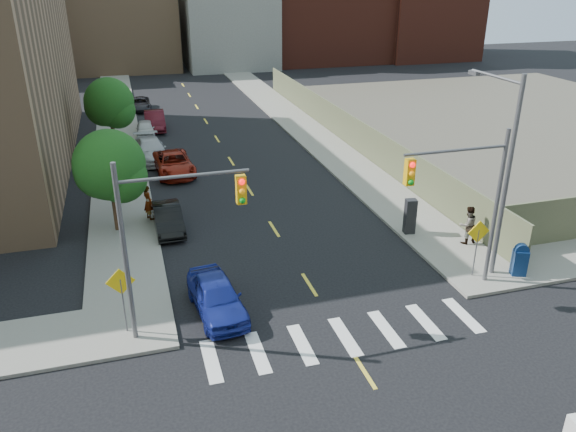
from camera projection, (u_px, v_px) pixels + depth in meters
ground at (389, 410)px, 17.69m from camera, size 160.00×160.00×0.00m
sidewalk_nw at (117, 117)px, 52.08m from camera, size 3.50×73.00×0.15m
sidewalk_ne at (278, 107)px, 56.06m from camera, size 3.50×73.00×0.15m
fence_north at (345, 128)px, 44.21m from camera, size 0.12×44.00×2.50m
gravel_lot at (525, 120)px, 51.19m from camera, size 36.00×42.00×0.06m
bg_bldg_midwest at (121, 10)px, 76.28m from camera, size 14.00×16.00×15.00m
bg_bldg_center at (226, 28)px, 79.14m from camera, size 12.00×16.00×10.00m
bg_bldg_east at (315, 3)px, 83.27m from camera, size 18.00×18.00×16.00m
signal_nw at (167, 226)px, 19.58m from camera, size 4.59×0.30×7.00m
signal_ne at (467, 191)px, 22.65m from camera, size 4.59×0.30×7.00m
streetlight_ne at (503, 163)px, 23.73m from camera, size 0.25×3.70×9.00m
warn_sign_nw at (121, 289)px, 20.58m from camera, size 1.06×0.06×2.83m
warn_sign_ne at (478, 238)px, 24.43m from camera, size 1.06×0.06×2.83m
warn_sign_midwest at (117, 172)px, 32.42m from camera, size 1.06×0.06×2.83m
tree_west_near at (110, 169)px, 28.30m from camera, size 3.66×3.64×5.52m
tree_west_far at (110, 105)px, 41.46m from camera, size 3.66×3.64×5.52m
parked_car_blue at (217, 296)px, 22.43m from camera, size 2.19×4.54×1.50m
parked_car_black at (168, 218)px, 29.60m from camera, size 1.50×4.12×1.35m
parked_car_red at (174, 164)px, 37.75m from camera, size 2.71×5.32×1.44m
parked_car_silver at (151, 150)px, 40.46m from camera, size 2.50×5.38×1.52m
parked_car_white at (145, 129)px, 46.35m from camera, size 1.64×3.70×1.24m
parked_car_maroon at (155, 121)px, 48.13m from camera, size 1.78×4.81×1.57m
parked_car_grey at (140, 104)px, 54.77m from camera, size 2.09×4.45×1.23m
mailbox at (520, 260)px, 24.95m from camera, size 0.75×0.66×1.52m
payphone at (410, 216)px, 28.86m from camera, size 0.61×0.53×1.85m
pedestrian_west at (148, 202)px, 30.46m from camera, size 0.71×0.83×1.93m
pedestrian_east at (468, 225)px, 27.76m from camera, size 0.97×0.76×1.96m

